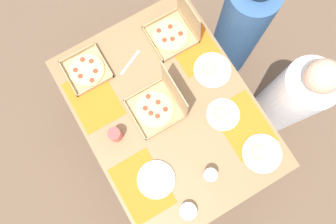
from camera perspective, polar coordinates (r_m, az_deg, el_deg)
name	(u,v)px	position (r m, az deg, el deg)	size (l,w,h in m)	color
ground_plane	(168,131)	(2.63, 0.00, -3.40)	(6.00, 6.00, 0.00)	brown
dining_table	(168,116)	(2.01, 0.00, -0.67)	(1.32, 0.99, 0.75)	#3F3328
placemat_near_left	(93,99)	(1.97, -13.23, 2.30)	(0.36, 0.26, 0.00)	orange
placemat_near_right	(142,186)	(1.86, -4.70, -13.12)	(0.36, 0.26, 0.00)	orange
placemat_far_left	(192,45)	(2.04, 4.27, 11.98)	(0.36, 0.26, 0.00)	orange
placemat_far_right	(244,125)	(1.94, 13.46, -2.33)	(0.36, 0.26, 0.00)	orange
pizza_box_corner_right	(87,70)	(2.02, -14.39, 7.30)	(0.25, 0.25, 0.04)	tan
pizza_box_corner_left	(174,31)	(2.02, 1.16, 14.36)	(0.26, 0.27, 0.30)	tan
pizza_box_edge_far	(159,105)	(1.86, -1.67, 1.22)	(0.27, 0.28, 0.31)	tan
plate_far_right	(261,153)	(1.93, 16.41, -7.15)	(0.23, 0.23, 0.03)	white
plate_middle	(212,70)	(1.98, 7.88, 7.48)	(0.23, 0.23, 0.03)	white
plate_near_right	(156,180)	(1.85, -2.14, -12.02)	(0.22, 0.22, 0.02)	white
plate_near_left	(222,114)	(1.91, 9.76, -0.43)	(0.20, 0.20, 0.03)	white
cup_clear_left	(115,135)	(1.85, -9.45, -4.05)	(0.07, 0.07, 0.11)	#BF4742
cup_spare	(210,175)	(1.83, 7.53, -11.13)	(0.08, 0.08, 0.09)	silver
condiment_bowl	(188,211)	(1.85, 3.61, -17.31)	(0.10, 0.10, 0.04)	white
fork_by_far_left	(130,63)	(2.00, -6.82, 8.81)	(0.19, 0.02, 0.01)	#B7B7BC
diner_left_seat	(239,30)	(2.37, 12.63, 14.23)	(0.32, 0.32, 1.19)	#33598C
diner_right_seat	(286,101)	(2.31, 20.40, 1.84)	(0.32, 0.32, 1.13)	white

